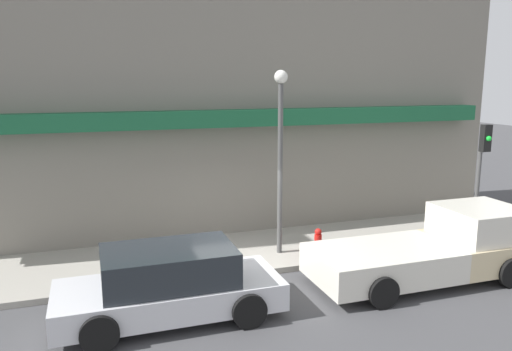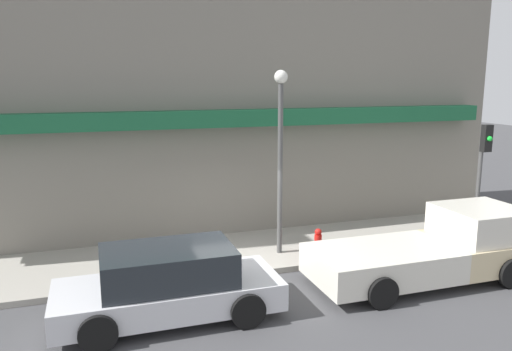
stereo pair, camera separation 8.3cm
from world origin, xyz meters
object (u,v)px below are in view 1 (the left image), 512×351
(pickup_truck, at_px, (437,249))
(parked_car, at_px, (169,284))
(traffic_light, at_px, (482,160))
(fire_hydrant, at_px, (318,242))
(street_lamp, at_px, (280,140))

(pickup_truck, distance_m, parked_car, 6.67)
(pickup_truck, height_order, traffic_light, traffic_light)
(pickup_truck, distance_m, traffic_light, 4.01)
(parked_car, height_order, fire_hydrant, parked_car)
(fire_hydrant, bearing_deg, parked_car, -154.44)
(parked_car, distance_m, fire_hydrant, 4.91)
(traffic_light, bearing_deg, pickup_truck, -147.07)
(parked_car, distance_m, traffic_light, 10.05)
(street_lamp, height_order, traffic_light, street_lamp)
(fire_hydrant, xyz_separation_m, street_lamp, (-0.95, 0.50, 2.81))
(traffic_light, bearing_deg, fire_hydrant, 178.22)
(parked_car, relative_size, traffic_light, 1.34)
(pickup_truck, bearing_deg, parked_car, -178.92)
(street_lamp, distance_m, traffic_light, 6.29)
(fire_hydrant, relative_size, traffic_light, 0.21)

